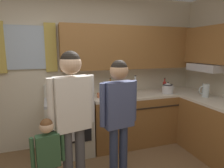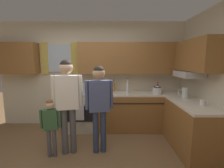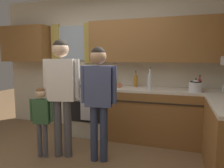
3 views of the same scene
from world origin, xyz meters
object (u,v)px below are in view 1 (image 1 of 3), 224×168
(water_pitcher, at_px, (205,90))
(stovetop_kettle, at_px, (168,88))
(adult_in_plaid, at_px, (119,109))
(bottle_oil_amber, at_px, (110,88))
(bottle_tall_clear, at_px, (135,89))
(cup_terracotta, at_px, (99,95))
(stove_oven, at_px, (69,125))
(adult_holding_child, at_px, (72,109))
(small_child, at_px, (48,154))
(bottle_sauce_red, at_px, (164,86))

(water_pitcher, bearing_deg, stovetop_kettle, 133.85)
(adult_in_plaid, bearing_deg, bottle_oil_amber, 76.94)
(bottle_tall_clear, height_order, cup_terracotta, bottle_tall_clear)
(stove_oven, height_order, adult_in_plaid, adult_in_plaid)
(cup_terracotta, xyz_separation_m, adult_in_plaid, (-0.01, -0.95, 0.05))
(water_pitcher, bearing_deg, bottle_tall_clear, 162.96)
(bottle_tall_clear, bearing_deg, water_pitcher, -17.04)
(bottle_oil_amber, xyz_separation_m, water_pitcher, (1.42, -0.71, 0.00))
(bottle_tall_clear, distance_m, water_pitcher, 1.17)
(adult_holding_child, bearing_deg, small_child, -157.63)
(cup_terracotta, distance_m, adult_in_plaid, 0.95)
(adult_holding_child, bearing_deg, bottle_oil_amber, 55.40)
(bottle_sauce_red, xyz_separation_m, adult_in_plaid, (-1.33, -1.08, -0.01))
(stove_oven, distance_m, bottle_tall_clear, 1.23)
(adult_in_plaid, bearing_deg, cup_terracotta, 89.31)
(bottle_tall_clear, bearing_deg, stove_oven, 168.07)
(bottle_tall_clear, relative_size, adult_holding_child, 0.22)
(bottle_tall_clear, distance_m, adult_holding_child, 1.37)
(water_pitcher, bearing_deg, adult_holding_child, -168.36)
(bottle_tall_clear, height_order, stovetop_kettle, bottle_tall_clear)
(bottle_tall_clear, relative_size, stovetop_kettle, 1.34)
(adult_holding_child, distance_m, adult_in_plaid, 0.55)
(water_pitcher, distance_m, adult_holding_child, 2.28)
(small_child, bearing_deg, adult_holding_child, 22.37)
(stovetop_kettle, relative_size, small_child, 0.27)
(stove_oven, relative_size, adult_holding_child, 0.66)
(stove_oven, relative_size, water_pitcher, 5.00)
(bottle_oil_amber, xyz_separation_m, cup_terracotta, (-0.25, -0.20, -0.07))
(bottle_sauce_red, relative_size, adult_in_plaid, 0.16)
(stove_oven, relative_size, bottle_sauce_red, 4.48)
(adult_in_plaid, distance_m, small_child, 0.90)
(stove_oven, height_order, small_child, stove_oven)
(bottle_sauce_red, xyz_separation_m, cup_terracotta, (-1.32, -0.13, -0.05))
(cup_terracotta, distance_m, stovetop_kettle, 1.26)
(cup_terracotta, bearing_deg, stove_oven, 174.47)
(stove_oven, distance_m, small_child, 1.19)
(stove_oven, xyz_separation_m, bottle_oil_amber, (0.76, 0.15, 0.54))
(adult_in_plaid, height_order, small_child, adult_in_plaid)
(bottle_tall_clear, height_order, water_pitcher, bottle_tall_clear)
(adult_in_plaid, bearing_deg, small_child, -170.27)
(bottle_oil_amber, xyz_separation_m, bottle_sauce_red, (1.07, -0.06, -0.02))
(bottle_oil_amber, bearing_deg, adult_in_plaid, -103.06)
(stove_oven, relative_size, small_child, 1.09)
(bottle_oil_amber, relative_size, small_child, 0.28)
(adult_in_plaid, bearing_deg, stove_oven, 116.24)
(stovetop_kettle, relative_size, adult_holding_child, 0.16)
(bottle_oil_amber, bearing_deg, small_child, -130.03)
(cup_terracotta, bearing_deg, bottle_oil_amber, 37.80)
(stove_oven, distance_m, stovetop_kettle, 1.84)
(bottle_oil_amber, distance_m, bottle_sauce_red, 1.07)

